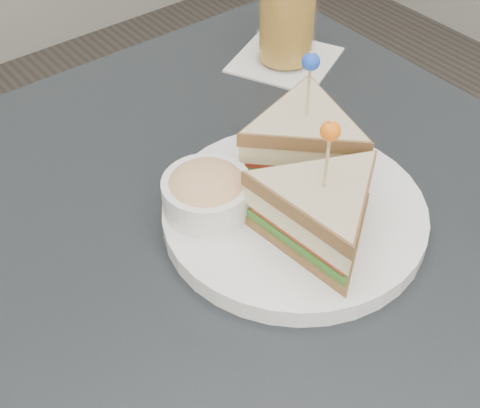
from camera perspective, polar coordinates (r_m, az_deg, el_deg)
name	(u,v)px	position (r m, az deg, el deg)	size (l,w,h in m)	color
table	(238,300)	(0.71, -0.14, -8.18)	(0.80, 0.80, 0.75)	black
plate_meal	(298,185)	(0.66, 4.97, 1.63)	(0.30, 0.30, 0.16)	white
drink_set	(287,12)	(0.90, 4.06, 16.01)	(0.17, 0.17, 0.16)	white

